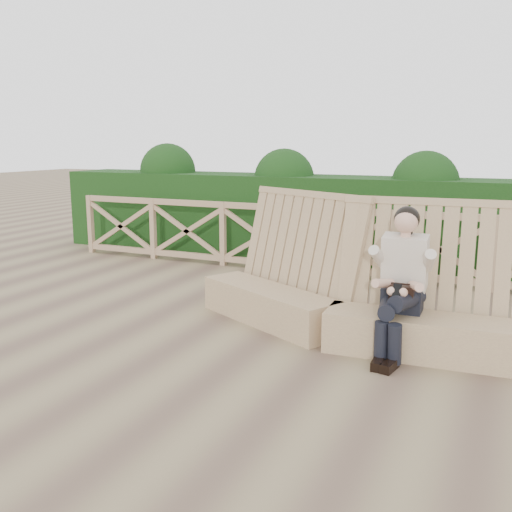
% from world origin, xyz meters
% --- Properties ---
extents(ground, '(60.00, 60.00, 0.00)m').
position_xyz_m(ground, '(0.00, 0.00, 0.00)').
color(ground, brown).
rests_on(ground, ground).
extents(bench, '(3.76, 1.56, 1.55)m').
position_xyz_m(bench, '(0.76, 0.81, 0.39)').
color(bench, '#8D6A50').
rests_on(bench, ground).
extents(woman, '(0.45, 0.95, 1.48)m').
position_xyz_m(woman, '(1.41, 0.56, 0.77)').
color(woman, black).
rests_on(woman, ground).
extents(guardrail, '(10.10, 0.09, 1.10)m').
position_xyz_m(guardrail, '(0.00, 3.50, 0.55)').
color(guardrail, '#846A4D').
rests_on(guardrail, ground).
extents(hedge, '(12.00, 1.20, 1.50)m').
position_xyz_m(hedge, '(0.00, 4.70, 0.75)').
color(hedge, black).
rests_on(hedge, ground).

